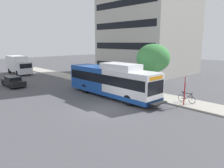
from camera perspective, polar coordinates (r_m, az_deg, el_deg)
ground_plane at (r=24.92m, az=-13.99°, el=-2.52°), size 120.00×120.00×0.00m
sidewalk_curb at (r=27.37m, az=1.00°, el=-0.81°), size 3.00×56.00×0.14m
transit_bus at (r=22.60m, az=-0.17°, el=0.85°), size 2.58×12.25×3.65m
bus_stop_sign_pole at (r=20.24m, az=18.95°, el=-1.16°), size 0.10×0.36×2.60m
bicycle_parked at (r=21.30m, az=19.39°, el=-3.59°), size 0.52×1.76×1.02m
street_tree_near_stop at (r=24.48m, az=10.99°, el=6.81°), size 3.77×3.77×5.45m
parked_car_far_lane at (r=30.86m, az=-25.03°, el=0.62°), size 1.80×4.50×1.33m
box_truck_background at (r=42.58m, az=-23.86°, el=4.83°), size 2.32×7.01×3.25m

